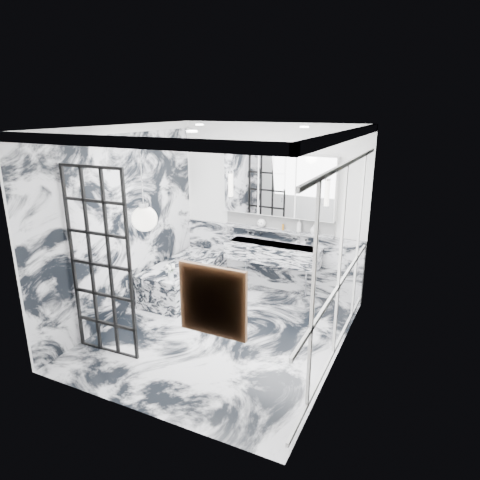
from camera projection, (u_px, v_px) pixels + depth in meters
The scene contains 25 objects.
floor at pixel (221, 333), 6.00m from camera, with size 3.60×3.60×0.00m, color silver.
ceiling at pixel (218, 127), 5.16m from camera, with size 3.60×3.60×0.00m, color white.
wall_back at pixel (271, 209), 7.13m from camera, with size 3.60×3.60×0.00m, color white.
wall_front at pixel (130, 288), 4.03m from camera, with size 3.60×3.60×0.00m, color white.
wall_left at pixel (123, 224), 6.24m from camera, with size 3.60×3.60×0.00m, color white.
wall_right at pixel (342, 255), 4.92m from camera, with size 3.60×3.60×0.00m, color white.
marble_clad_back at pixel (269, 259), 7.37m from camera, with size 3.18×0.05×1.05m, color silver.
marble_clad_left at pixel (124, 228), 6.25m from camera, with size 0.02×3.56×2.68m, color silver.
panel_molding at pixel (340, 263), 4.96m from camera, with size 0.03×3.40×2.30m, color white.
soap_bottle_a at pixel (299, 226), 6.89m from camera, with size 0.08×0.08×0.21m, color #8C5919.
soap_bottle_b at pixel (314, 229), 6.79m from camera, with size 0.08×0.08×0.18m, color #4C4C51.
soap_bottle_c at pixel (314, 229), 6.80m from camera, with size 0.13×0.13×0.16m, color silver.
face_pot at pixel (261, 223), 7.17m from camera, with size 0.15×0.15×0.15m, color white.
amber_bottle at pixel (283, 227), 7.02m from camera, with size 0.04×0.04×0.10m, color #8C5919.
flower_vase at pixel (171, 276), 6.41m from camera, with size 0.08×0.08×0.12m, color silver.
crittall_door at pixel (100, 265), 5.21m from camera, with size 0.88×0.04×2.39m, color black, non-canonical shape.
artwork at pixel (213, 301), 3.69m from camera, with size 0.55×0.05×0.55m, color #C26813.
pendant_light at pixel (145, 219), 4.37m from camera, with size 0.26×0.26×0.26m, color white.
trough_sink at pixel (273, 252), 7.06m from camera, with size 1.60×0.45×0.30m, color silver.
ledge at pixel (277, 230), 7.10m from camera, with size 1.90×0.14×0.04m, color silver.
subway_tile at pixel (279, 222), 7.11m from camera, with size 1.90×0.03×0.23m, color white.
mirror_cabinet at pixel (278, 185), 6.88m from camera, with size 1.90×0.16×1.00m, color white.
sconce_left at pixel (230, 185), 7.14m from camera, with size 0.07×0.07×0.40m, color white.
sconce_right at pixel (327, 193), 6.47m from camera, with size 0.07×0.07×0.40m, color white.
bathtub at pixel (184, 278), 7.17m from camera, with size 0.75×1.65×0.55m, color silver.
Camera 1 is at (2.55, -4.69, 3.05)m, focal length 32.00 mm.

